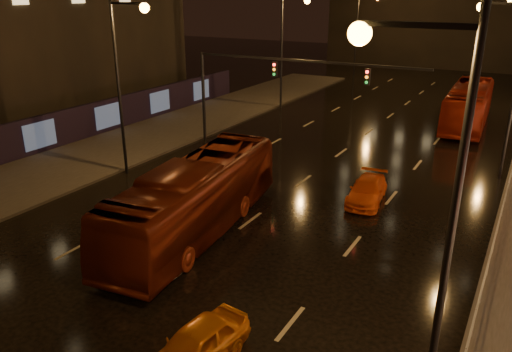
% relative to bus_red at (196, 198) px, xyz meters
% --- Properties ---
extents(ground, '(140.00, 140.00, 0.00)m').
position_rel_bus_red_xyz_m(ground, '(1.50, 12.12, -1.64)').
color(ground, black).
rests_on(ground, ground).
extents(sidewalk_left, '(7.00, 70.00, 0.15)m').
position_rel_bus_red_xyz_m(sidewalk_left, '(-12.00, 7.12, -1.56)').
color(sidewalk_left, '#38332D').
rests_on(sidewalk_left, ground).
extents(hoarding_left, '(0.30, 46.00, 2.50)m').
position_rel_bus_red_xyz_m(hoarding_left, '(-15.70, 4.12, -0.39)').
color(hoarding_left, black).
rests_on(hoarding_left, ground).
extents(traffic_signal, '(15.31, 0.32, 6.20)m').
position_rel_bus_red_xyz_m(traffic_signal, '(-3.56, 12.12, 3.10)').
color(traffic_signal, black).
rests_on(traffic_signal, ground).
extents(streetlight_right, '(2.64, 0.50, 10.00)m').
position_rel_bus_red_xyz_m(streetlight_right, '(10.42, -5.88, 4.80)').
color(streetlight_right, black).
rests_on(streetlight_right, ground).
extents(railing_right, '(0.05, 56.00, 1.00)m').
position_rel_bus_red_xyz_m(railing_right, '(11.70, 10.12, -0.74)').
color(railing_right, '#99999E').
rests_on(railing_right, sidewalk_right).
extents(bus_red, '(4.19, 12.01, 3.27)m').
position_rel_bus_red_xyz_m(bus_red, '(0.00, 0.00, 0.00)').
color(bus_red, '#601B0D').
rests_on(bus_red, ground).
extents(bus_curb, '(3.30, 11.99, 3.31)m').
position_rel_bus_red_xyz_m(bus_curb, '(7.63, 25.70, 0.02)').
color(bus_curb, maroon).
rests_on(bus_curb, ground).
extents(taxi_near, '(1.91, 3.82, 1.25)m').
position_rel_bus_red_xyz_m(taxi_near, '(4.96, -6.88, -1.01)').
color(taxi_near, '#C86312').
rests_on(taxi_near, ground).
extents(taxi_far, '(2.12, 4.18, 1.16)m').
position_rel_bus_red_xyz_m(taxi_far, '(5.50, 7.06, -1.06)').
color(taxi_far, '#F15A16').
rests_on(taxi_far, ground).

